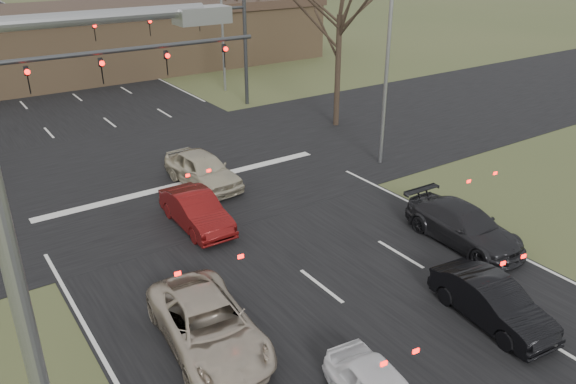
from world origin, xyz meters
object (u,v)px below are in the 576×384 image
Objects in this scene: streetlight_right_near at (385,49)px; car_red_ahead at (196,211)px; mast_arm_far at (205,30)px; building at (73,42)px; car_black_hatch at (492,302)px; car_silver_ahead at (203,169)px; car_silver_suv at (208,325)px; mast_arm_near at (48,89)px; car_charcoal_sedan at (464,225)px; streetlight_right_far at (219,11)px.

car_red_ahead is at bearing -174.26° from streetlight_right_near.
building is at bearing 105.58° from mast_arm_far.
car_silver_ahead is (-2.50, 13.53, 0.12)m from car_black_hatch.
car_silver_suv is 8.09m from car_black_hatch.
streetlight_right_near is at bearing 6.38° from car_red_ahead.
mast_arm_far is 16.56m from car_red_ahead.
building is 3.50× the size of mast_arm_near.
streetlight_right_near is 9.47m from car_charcoal_sedan.
car_black_hatch is 13.76m from car_silver_ahead.
streetlight_right_far reaches higher than car_silver_ahead.
mast_arm_far is 2.34× the size of car_charcoal_sedan.
streetlight_right_far reaches higher than mast_arm_far.
car_silver_suv is at bearing -118.94° from streetlight_right_far.
building is at bearing 81.48° from car_silver_ahead.
car_silver_ahead reaches higher than car_silver_suv.
mast_arm_far is 13.28m from streetlight_right_near.
streetlight_right_near is (14.05, -3.00, 0.51)m from mast_arm_near.
mast_arm_far reaches higher than car_red_ahead.
mast_arm_near reaches higher than car_black_hatch.
car_black_hatch is (1.00, -39.14, -2.01)m from building.
streetlight_right_near is 2.21× the size of car_silver_ahead.
streetlight_right_far is (14.55, 14.00, 0.51)m from mast_arm_near.
building is 28.97m from streetlight_right_near.
car_charcoal_sedan is 1.15× the size of car_red_ahead.
streetlight_right_far reaches higher than building.
streetlight_right_far is (7.32, -11.00, 2.92)m from building.
streetlight_right_near is (6.82, -28.00, 2.92)m from building.
mast_arm_near is at bearing -136.11° from streetlight_right_far.
mast_arm_near is 15.17m from mast_arm_far.
mast_arm_near is at bearing 168.74° from car_silver_ahead.
mast_arm_far is at bearing 101.47° from streetlight_right_near.
car_silver_suv is 1.24× the size of car_black_hatch.
building is 8.93× the size of car_charcoal_sedan.
streetlight_right_far is at bearing 66.62° from car_silver_suv.
car_black_hatch is 4.64m from car_charcoal_sedan.
mast_arm_far is 2.27× the size of car_silver_suv.
streetlight_right_near is 13.51m from car_black_hatch.
mast_arm_far is 1.11× the size of streetlight_right_near.
streetlight_right_near is at bearing -76.31° from building.
streetlight_right_near is (2.64, -13.00, 0.57)m from mast_arm_far.
streetlight_right_far is 2.53× the size of car_black_hatch.
car_black_hatch is 0.96× the size of car_red_ahead.
car_silver_suv is at bearing -112.46° from car_red_ahead.
building is 36.16m from car_silver_suv.
car_silver_ahead is (4.76, 9.94, 0.09)m from car_silver_suv.
building is at bearing 123.65° from streetlight_right_far.
car_red_ahead is at bearing 72.46° from car_silver_suv.
car_black_hatch is (-5.82, -11.14, -4.94)m from streetlight_right_near.
car_silver_suv is 11.02m from car_silver_ahead.
streetlight_right_far is at bearing 88.32° from streetlight_right_near.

